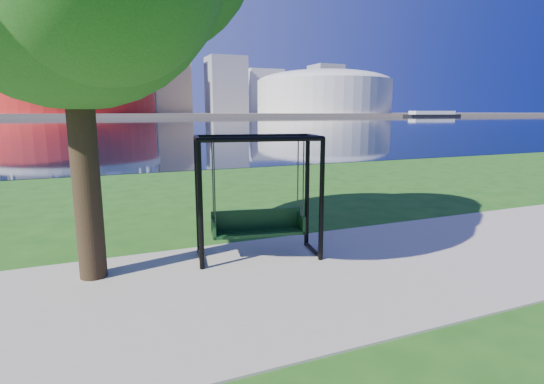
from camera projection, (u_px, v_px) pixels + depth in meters
ground at (268, 270)px, 6.74m from camera, size 900.00×900.00×0.00m
path at (281, 280)px, 6.29m from camera, size 120.00×4.00×0.03m
river at (102, 123)px, 99.08m from camera, size 900.00×180.00×0.02m
far_bank at (94, 115)px, 283.58m from camera, size 900.00×228.00×2.00m
stadium at (72, 89)px, 213.04m from camera, size 83.00×83.00×32.00m
arena at (324, 91)px, 268.18m from camera, size 84.00×84.00×26.56m
skyline at (83, 62)px, 287.63m from camera, size 392.00×66.00×96.50m
swing at (258, 200)px, 7.15m from camera, size 2.17×1.24×2.10m
barge at (432, 114)px, 243.35m from camera, size 33.72×12.24×3.30m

